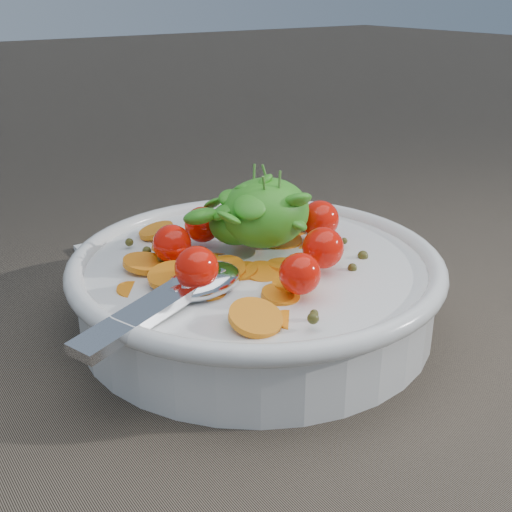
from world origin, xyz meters
TOP-DOWN VIEW (x-y plane):
  - ground at (0.00, 0.00)m, footprint 6.00×6.00m
  - bowl at (0.02, 0.02)m, footprint 0.32×0.29m
  - napkin at (0.02, 0.19)m, footprint 0.14×0.13m

SIDE VIEW (x-z plane):
  - ground at x=0.00m, z-range 0.00..0.00m
  - napkin at x=0.02m, z-range 0.00..0.01m
  - bowl at x=0.02m, z-range -0.03..0.10m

